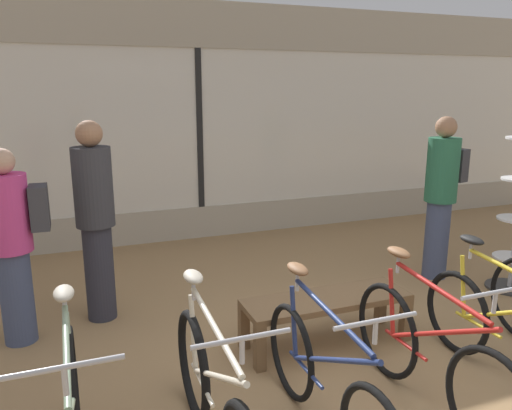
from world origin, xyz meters
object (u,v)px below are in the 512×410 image
Objects in this scene: bicycle_left at (215,404)px; customer_mid_floor at (441,192)px; bicycle_center_right at (430,357)px; display_bench at (327,305)px; bicycle_right at (506,335)px; customer_by_window at (13,241)px; bicycle_center_left at (325,384)px; customer_near_rack at (95,217)px.

customer_mid_floor reaches higher than bicycle_left.
customer_mid_floor is at bearing 48.77° from bicycle_center_right.
display_bench is at bearing 100.73° from bicycle_center_right.
bicycle_center_right is at bearing -174.02° from bicycle_right.
bicycle_center_right is 1.01× the size of bicycle_right.
display_bench is 2.60m from customer_by_window.
bicycle_right is 2.19m from customer_mid_floor.
customer_by_window is 4.26m from customer_mid_floor.
bicycle_center_right is at bearing -131.23° from customer_mid_floor.
bicycle_center_right is 0.94× the size of customer_mid_floor.
bicycle_center_right is (0.77, 0.01, 0.02)m from bicycle_center_left.
customer_mid_floor reaches higher than display_bench.
bicycle_left is 2.16m from bicycle_right.
bicycle_center_left is 1.18m from display_bench.
customer_mid_floor is at bearing -0.50° from customer_by_window.
customer_by_window is (-1.12, 1.95, 0.50)m from bicycle_left.
customer_near_rack is (-1.71, 1.17, 0.62)m from display_bench.
bicycle_left is 0.67m from bicycle_center_left.
bicycle_left is 3.73m from customer_mid_floor.
bicycle_center_right is at bearing 0.47° from bicycle_center_left.
bicycle_left is at bearing -60.26° from customer_by_window.
bicycle_center_left is 0.92× the size of customer_near_rack.
bicycle_center_right is 2.65m from customer_mid_floor.
customer_by_window reaches higher than bicycle_center_right.
bicycle_right is 1.19× the size of display_bench.
customer_mid_floor is at bearing -4.07° from customer_near_rack.
customer_near_rack is at bearing 140.98° from bicycle_right.
customer_near_rack is (-2.62, 2.13, 0.59)m from bicycle_right.
display_bench is at bearing -34.55° from customer_near_rack.
bicycle_left is at bearing -78.03° from customer_near_rack.
customer_by_window reaches higher than display_bench.
bicycle_right is 0.92× the size of customer_mid_floor.
bicycle_right is at bearing -30.19° from customer_by_window.
bicycle_left is 1.04× the size of bicycle_center_left.
customer_mid_floor reaches higher than bicycle_center_right.
bicycle_center_right is at bearing -79.27° from display_bench.
bicycle_right reaches higher than bicycle_center_left.
bicycle_center_left is at bearing -119.12° from display_bench.
customer_by_window is at bearing 142.19° from bicycle_center_right.
bicycle_left is 1.04× the size of bicycle_right.
customer_by_window is at bearing 157.96° from display_bench.
bicycle_left is 1.60m from display_bench.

